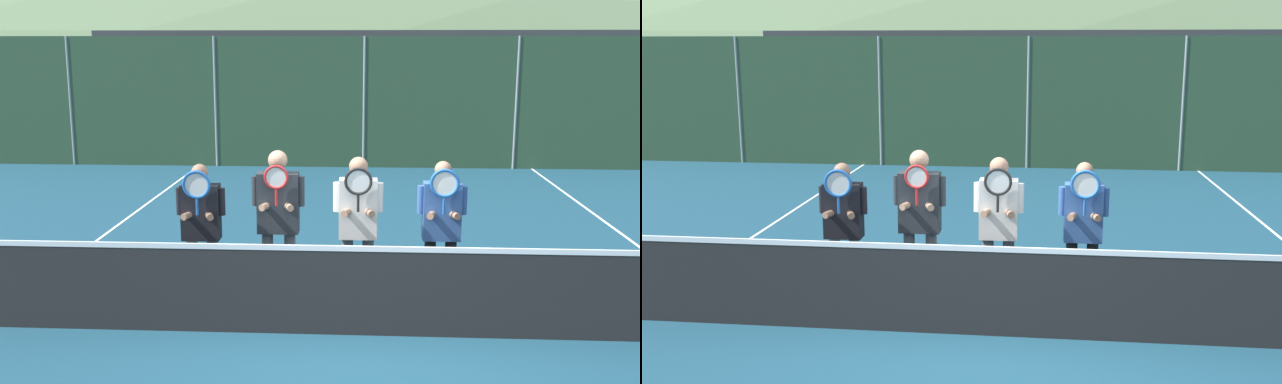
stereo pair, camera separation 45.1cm
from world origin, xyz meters
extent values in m
plane|color=navy|center=(0.00, 0.00, 0.00)|extent=(120.00, 120.00, 0.00)
ellipsoid|color=#5B7551|center=(0.00, 58.67, 0.00)|extent=(135.22, 75.12, 26.29)
cube|color=beige|center=(0.73, 17.34, 1.54)|extent=(17.46, 5.00, 3.09)
cube|color=#3D4247|center=(0.73, 17.34, 3.27)|extent=(17.96, 5.50, 0.36)
cylinder|color=gray|center=(-7.40, 10.61, 1.61)|extent=(0.06, 0.06, 3.22)
cylinder|color=gray|center=(-3.70, 10.61, 1.61)|extent=(0.06, 0.06, 3.22)
cylinder|color=gray|center=(0.00, 10.61, 1.61)|extent=(0.06, 0.06, 3.22)
cylinder|color=gray|center=(3.70, 10.61, 1.61)|extent=(0.06, 0.06, 3.22)
cube|color=#2D4C33|center=(0.00, 10.61, 1.61)|extent=(22.20, 0.02, 3.22)
cube|color=black|center=(0.00, 0.00, 0.46)|extent=(11.01, 0.02, 0.92)
cube|color=white|center=(0.00, 0.00, 0.94)|extent=(11.01, 0.03, 0.06)
cube|color=white|center=(-4.17, 3.00, 0.00)|extent=(0.05, 16.00, 0.01)
cylinder|color=white|center=(-1.99, 0.76, 0.40)|extent=(0.13, 0.13, 0.81)
cylinder|color=white|center=(-1.75, 0.76, 0.40)|extent=(0.13, 0.13, 0.81)
cube|color=black|center=(-1.87, 0.76, 1.13)|extent=(0.43, 0.22, 0.64)
sphere|color=#997056|center=(-1.87, 0.76, 1.58)|extent=(0.19, 0.19, 0.19)
cylinder|color=black|center=(-2.11, 0.76, 1.25)|extent=(0.08, 0.08, 0.31)
cylinder|color=black|center=(-1.63, 0.76, 1.25)|extent=(0.08, 0.08, 0.31)
cylinder|color=#997056|center=(-1.98, 0.67, 1.11)|extent=(0.16, 0.27, 0.08)
cylinder|color=#997056|center=(-1.77, 0.67, 1.11)|extent=(0.16, 0.27, 0.08)
cylinder|color=#1E5BAD|center=(-1.87, 0.58, 1.23)|extent=(0.03, 0.03, 0.20)
torus|color=#1E5BAD|center=(-1.87, 0.58, 1.48)|extent=(0.32, 0.03, 0.32)
cylinder|color=silver|center=(-1.87, 0.58, 1.48)|extent=(0.26, 0.00, 0.26)
cylinder|color=#56565B|center=(-1.13, 0.85, 0.44)|extent=(0.13, 0.13, 0.88)
cylinder|color=#56565B|center=(-0.87, 0.85, 0.44)|extent=(0.13, 0.13, 0.88)
cube|color=#282D33|center=(-1.00, 0.85, 1.23)|extent=(0.47, 0.22, 0.70)
sphere|color=tan|center=(-1.00, 0.85, 1.72)|extent=(0.22, 0.22, 0.22)
cylinder|color=#282D33|center=(-1.26, 0.85, 1.36)|extent=(0.08, 0.08, 0.34)
cylinder|color=#282D33|center=(-0.74, 0.85, 1.36)|extent=(0.08, 0.08, 0.34)
cylinder|color=tan|center=(-1.11, 0.76, 1.21)|extent=(0.16, 0.27, 0.08)
cylinder|color=tan|center=(-0.88, 0.76, 1.21)|extent=(0.16, 0.27, 0.08)
cylinder|color=red|center=(-1.00, 0.67, 1.33)|extent=(0.03, 0.03, 0.20)
torus|color=red|center=(-1.00, 0.67, 1.55)|extent=(0.28, 0.03, 0.28)
cylinder|color=silver|center=(-1.00, 0.67, 1.55)|extent=(0.23, 0.00, 0.23)
cylinder|color=#56565B|center=(-0.20, 0.75, 0.43)|extent=(0.13, 0.13, 0.85)
cylinder|color=#56565B|center=(0.03, 0.75, 0.43)|extent=(0.13, 0.13, 0.85)
cube|color=white|center=(-0.09, 0.75, 1.19)|extent=(0.43, 0.22, 0.68)
sphere|color=#997056|center=(-0.09, 0.75, 1.67)|extent=(0.21, 0.21, 0.21)
cylinder|color=white|center=(-0.32, 0.75, 1.32)|extent=(0.08, 0.08, 0.33)
cylinder|color=white|center=(0.15, 0.75, 1.32)|extent=(0.08, 0.08, 0.33)
cylinder|color=#997056|center=(-0.19, 0.66, 1.18)|extent=(0.16, 0.27, 0.08)
cylinder|color=#997056|center=(0.02, 0.66, 1.18)|extent=(0.16, 0.27, 0.08)
cylinder|color=black|center=(-0.09, 0.57, 1.30)|extent=(0.03, 0.03, 0.20)
torus|color=black|center=(-0.09, 0.57, 1.54)|extent=(0.31, 0.03, 0.31)
cylinder|color=silver|center=(-0.09, 0.57, 1.54)|extent=(0.25, 0.00, 0.25)
cylinder|color=black|center=(0.74, 0.83, 0.41)|extent=(0.13, 0.13, 0.83)
cylinder|color=black|center=(0.97, 0.83, 0.41)|extent=(0.13, 0.13, 0.83)
cube|color=#335693|center=(0.86, 0.83, 1.16)|extent=(0.42, 0.22, 0.66)
sphere|color=#997056|center=(0.86, 0.83, 1.63)|extent=(0.19, 0.19, 0.19)
cylinder|color=#335693|center=(0.62, 0.83, 1.28)|extent=(0.08, 0.08, 0.32)
cylinder|color=#335693|center=(1.09, 0.83, 1.28)|extent=(0.08, 0.08, 0.32)
cylinder|color=#997056|center=(0.75, 0.74, 1.14)|extent=(0.16, 0.27, 0.08)
cylinder|color=#997056|center=(0.96, 0.74, 1.14)|extent=(0.16, 0.27, 0.08)
cylinder|color=#1E5BAD|center=(0.86, 0.65, 1.26)|extent=(0.03, 0.03, 0.20)
torus|color=#1E5BAD|center=(0.86, 0.65, 1.51)|extent=(0.33, 0.03, 0.33)
cylinder|color=silver|center=(0.86, 0.65, 1.51)|extent=(0.27, 0.00, 0.27)
cube|color=#285638|center=(-6.64, 13.05, 0.69)|extent=(4.59, 1.79, 0.78)
cube|color=#2D3842|center=(-6.64, 13.05, 1.40)|extent=(2.52, 1.65, 0.64)
cylinder|color=black|center=(-5.15, 12.13, 0.30)|extent=(0.60, 0.16, 0.60)
cylinder|color=black|center=(-5.15, 13.97, 0.30)|extent=(0.60, 0.16, 0.60)
cylinder|color=black|center=(-8.13, 12.13, 0.30)|extent=(0.60, 0.16, 0.60)
cylinder|color=black|center=(-8.13, 13.97, 0.30)|extent=(0.60, 0.16, 0.60)
cube|color=black|center=(-1.38, 12.79, 0.72)|extent=(4.52, 1.70, 0.84)
cube|color=#2D3842|center=(-1.38, 12.79, 1.49)|extent=(2.49, 1.57, 0.69)
cylinder|color=black|center=(0.09, 11.92, 0.30)|extent=(0.60, 0.16, 0.60)
cylinder|color=black|center=(0.09, 13.66, 0.30)|extent=(0.60, 0.16, 0.60)
cylinder|color=black|center=(-2.85, 11.92, 0.30)|extent=(0.60, 0.16, 0.60)
cylinder|color=black|center=(-2.85, 13.66, 0.30)|extent=(0.60, 0.16, 0.60)
cube|color=silver|center=(3.88, 12.81, 0.67)|extent=(4.61, 1.88, 0.75)
cube|color=#2D3842|center=(3.88, 12.81, 1.36)|extent=(2.53, 1.73, 0.61)
cylinder|color=black|center=(5.38, 11.85, 0.30)|extent=(0.60, 0.16, 0.60)
cylinder|color=black|center=(5.38, 13.76, 0.30)|extent=(0.60, 0.16, 0.60)
cylinder|color=black|center=(2.38, 11.85, 0.30)|extent=(0.60, 0.16, 0.60)
cylinder|color=black|center=(2.38, 13.76, 0.30)|extent=(0.60, 0.16, 0.60)
camera|label=1|loc=(-0.06, -7.04, 2.98)|focal=40.00mm
camera|label=2|loc=(0.39, -7.00, 2.98)|focal=40.00mm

